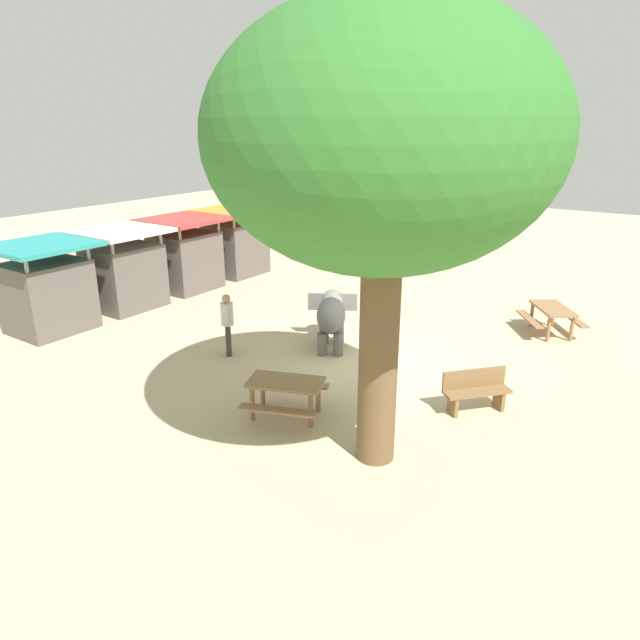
# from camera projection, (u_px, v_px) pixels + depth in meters

# --- Properties ---
(ground_plane) EXTENTS (60.00, 60.00, 0.00)m
(ground_plane) POSITION_uv_depth(u_px,v_px,m) (375.00, 365.00, 14.11)
(ground_plane) COLOR tan
(elephant) EXTENTS (1.92, 1.71, 1.38)m
(elephant) POSITION_uv_depth(u_px,v_px,m) (331.00, 315.00, 15.00)
(elephant) COLOR slate
(elephant) RESTS_ON ground_plane
(person_handler) EXTENTS (0.40, 0.37, 1.62)m
(person_handler) POSITION_uv_depth(u_px,v_px,m) (227.00, 320.00, 14.43)
(person_handler) COLOR #3F3833
(person_handler) RESTS_ON ground_plane
(shade_tree_main) EXTENTS (5.73, 5.25, 7.50)m
(shade_tree_main) POSITION_uv_depth(u_px,v_px,m) (386.00, 141.00, 8.50)
(shade_tree_main) COLOR brown
(shade_tree_main) RESTS_ON ground_plane
(wooden_bench) EXTENTS (1.31, 1.23, 0.88)m
(wooden_bench) POSITION_uv_depth(u_px,v_px,m) (476.00, 389.00, 11.78)
(wooden_bench) COLOR brown
(wooden_bench) RESTS_ON ground_plane
(picnic_table_near) EXTENTS (1.92, 1.93, 0.78)m
(picnic_table_near) POSITION_uv_depth(u_px,v_px,m) (286.00, 390.00, 11.51)
(picnic_table_near) COLOR olive
(picnic_table_near) RESTS_ON ground_plane
(picnic_table_far) EXTENTS (2.08, 2.08, 0.78)m
(picnic_table_far) POSITION_uv_depth(u_px,v_px,m) (552.00, 314.00, 16.01)
(picnic_table_far) COLOR olive
(picnic_table_far) RESTS_ON ground_plane
(market_stall_teal) EXTENTS (2.50, 2.50, 2.52)m
(market_stall_teal) POSITION_uv_depth(u_px,v_px,m) (47.00, 292.00, 16.10)
(market_stall_teal) COLOR #59514C
(market_stall_teal) RESTS_ON ground_plane
(market_stall_white) EXTENTS (2.50, 2.50, 2.52)m
(market_stall_white) POSITION_uv_depth(u_px,v_px,m) (124.00, 273.00, 18.13)
(market_stall_white) COLOR #59514C
(market_stall_white) RESTS_ON ground_plane
(market_stall_red) EXTENTS (2.50, 2.50, 2.52)m
(market_stall_red) POSITION_uv_depth(u_px,v_px,m) (185.00, 257.00, 20.16)
(market_stall_red) COLOR #59514C
(market_stall_red) RESTS_ON ground_plane
(market_stall_orange) EXTENTS (2.50, 2.50, 2.52)m
(market_stall_orange) POSITION_uv_depth(u_px,v_px,m) (236.00, 245.00, 22.18)
(market_stall_orange) COLOR #59514C
(market_stall_orange) RESTS_ON ground_plane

